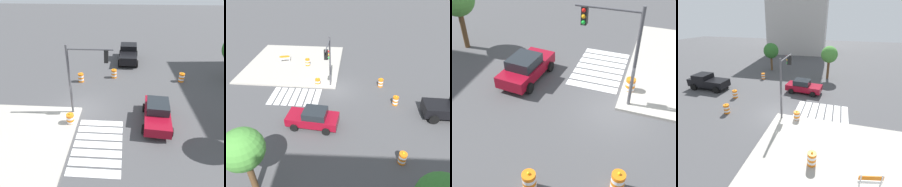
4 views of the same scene
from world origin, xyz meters
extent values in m
plane|color=#474749|center=(0.00, 0.00, 0.00)|extent=(120.00, 120.00, 0.00)
cube|color=silver|center=(1.75, 1.80, 0.01)|extent=(0.60, 3.20, 0.02)
cube|color=silver|center=(2.50, 1.80, 0.01)|extent=(0.60, 3.20, 0.02)
cube|color=silver|center=(3.25, 1.80, 0.01)|extent=(0.60, 3.20, 0.02)
cube|color=silver|center=(4.00, 1.80, 0.01)|extent=(0.60, 3.20, 0.02)
cube|color=silver|center=(4.75, 1.80, 0.01)|extent=(0.60, 3.20, 0.02)
cube|color=silver|center=(5.50, 1.80, 0.01)|extent=(0.60, 3.20, 0.02)
cube|color=silver|center=(6.25, 1.80, 0.01)|extent=(0.60, 3.20, 0.02)
cube|color=maroon|center=(1.35, 5.92, 0.68)|extent=(4.44, 2.21, 0.70)
cube|color=#1E2328|center=(1.10, 5.94, 1.33)|extent=(2.03, 1.76, 0.60)
cylinder|color=black|center=(2.77, 6.75, 0.33)|extent=(0.68, 0.30, 0.66)
cylinder|color=black|center=(2.61, 4.85, 0.33)|extent=(0.68, 0.30, 0.66)
cylinder|color=black|center=(0.08, 6.98, 0.33)|extent=(0.68, 0.30, 0.66)
cylinder|color=black|center=(-0.08, 5.09, 0.33)|extent=(0.68, 0.30, 0.66)
cube|color=black|center=(-9.50, 3.78, 0.87)|extent=(2.54, 2.05, 0.90)
cube|color=black|center=(-11.60, 3.82, 1.17)|extent=(1.94, 2.04, 1.50)
cube|color=black|center=(-12.70, 3.84, 0.87)|extent=(1.44, 1.93, 0.90)
cylinder|color=black|center=(-12.42, 2.81, 0.42)|extent=(0.85, 0.32, 0.84)
cylinder|color=black|center=(-12.38, 4.85, 0.42)|extent=(0.85, 0.32, 0.84)
cylinder|color=black|center=(-9.02, 2.75, 0.42)|extent=(0.85, 0.32, 0.84)
cylinder|color=black|center=(-8.98, 4.79, 0.42)|extent=(0.85, 0.32, 0.84)
cylinder|color=orange|center=(1.99, -0.47, 0.09)|extent=(0.56, 0.56, 0.18)
cylinder|color=white|center=(1.99, -0.47, 0.27)|extent=(0.56, 0.56, 0.18)
cylinder|color=orange|center=(1.99, -0.47, 0.45)|extent=(0.56, 0.56, 0.18)
cylinder|color=white|center=(1.99, -0.47, 0.63)|extent=(0.56, 0.56, 0.18)
cylinder|color=orange|center=(1.99, -0.47, 0.81)|extent=(0.56, 0.56, 0.18)
sphere|color=yellow|center=(1.99, -0.47, 0.96)|extent=(0.12, 0.12, 0.12)
cylinder|color=orange|center=(-6.06, 2.29, 0.09)|extent=(0.56, 0.56, 0.18)
cylinder|color=white|center=(-6.06, 2.29, 0.27)|extent=(0.56, 0.56, 0.18)
cylinder|color=orange|center=(-6.06, 2.29, 0.45)|extent=(0.56, 0.56, 0.18)
cylinder|color=white|center=(-6.06, 2.29, 0.63)|extent=(0.56, 0.56, 0.18)
cylinder|color=orange|center=(-6.06, 2.29, 0.81)|extent=(0.56, 0.56, 0.18)
sphere|color=yellow|center=(-6.06, 2.29, 0.96)|extent=(0.12, 0.12, 0.12)
cylinder|color=orange|center=(-4.90, -1.02, 0.09)|extent=(0.56, 0.56, 0.18)
cylinder|color=white|center=(-4.90, -1.02, 0.27)|extent=(0.56, 0.56, 0.18)
cylinder|color=orange|center=(-4.90, -1.02, 0.45)|extent=(0.56, 0.56, 0.18)
cylinder|color=white|center=(-4.90, -1.02, 0.63)|extent=(0.56, 0.56, 0.18)
cylinder|color=orange|center=(-4.90, -1.02, 0.81)|extent=(0.56, 0.56, 0.18)
sphere|color=yellow|center=(-4.90, -1.02, 0.96)|extent=(0.12, 0.12, 0.12)
cylinder|color=orange|center=(-5.60, 9.25, 0.09)|extent=(0.56, 0.56, 0.18)
cylinder|color=white|center=(-5.60, 9.25, 0.27)|extent=(0.56, 0.56, 0.18)
cylinder|color=orange|center=(-5.60, 9.25, 0.45)|extent=(0.56, 0.56, 0.18)
cylinder|color=white|center=(-5.60, 9.25, 0.63)|extent=(0.56, 0.56, 0.18)
cylinder|color=orange|center=(-5.60, 9.25, 0.81)|extent=(0.56, 0.56, 0.18)
sphere|color=yellow|center=(-5.60, 9.25, 0.96)|extent=(0.12, 0.12, 0.12)
cylinder|color=#4C4C51|center=(0.60, -0.60, 2.90)|extent=(0.18, 0.18, 5.50)
cylinder|color=#4C4C51|center=(0.59, 1.00, 5.35)|extent=(0.15, 3.20, 0.12)
cube|color=black|center=(0.58, 2.12, 4.90)|extent=(0.36, 0.28, 0.90)
sphere|color=red|center=(0.39, 2.12, 5.20)|extent=(0.20, 0.20, 0.20)
sphere|color=#F2A514|center=(0.39, 2.12, 4.90)|extent=(0.20, 0.20, 0.20)
sphere|color=green|center=(0.39, 2.12, 4.60)|extent=(0.20, 0.20, 0.20)
camera|label=1|loc=(14.05, 3.40, 9.99)|focal=33.57mm
camera|label=2|loc=(-1.99, 19.45, 12.35)|focal=34.11mm
camera|label=3|loc=(-12.03, -1.29, 9.82)|focal=44.73mm
camera|label=4|loc=(4.97, -13.25, 8.60)|focal=27.21mm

